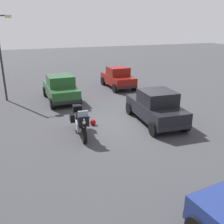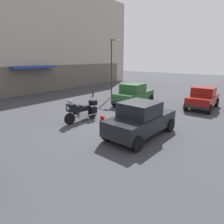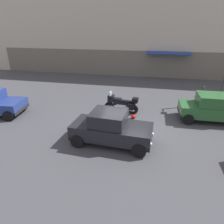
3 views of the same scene
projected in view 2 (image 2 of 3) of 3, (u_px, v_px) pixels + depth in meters
name	position (u px, v px, depth m)	size (l,w,h in m)	color
ground_plane	(125.00, 128.00, 10.22)	(80.00, 80.00, 0.00)	#38383D
motorcycle	(82.00, 111.00, 11.15)	(2.26, 0.82, 1.36)	black
helmet	(103.00, 118.00, 11.46)	(0.28, 0.28, 0.28)	#990C0C
car_hatchback_near	(134.00, 94.00, 15.18)	(3.91, 1.85, 1.64)	#235128
car_compact_side	(203.00, 98.00, 13.89)	(3.50, 1.74, 1.56)	maroon
car_wagon_end	(141.00, 119.00, 8.94)	(3.95, 1.99, 1.64)	black
streetlamp_curbside	(113.00, 63.00, 17.39)	(0.28, 0.94, 5.16)	#2D2D33
bollard_curbside	(93.00, 92.00, 18.48)	(0.16, 0.16, 0.83)	#333338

